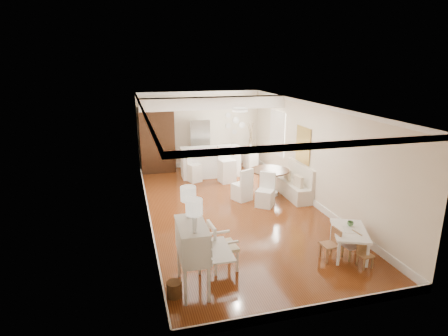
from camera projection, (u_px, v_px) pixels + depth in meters
name	position (u px, v px, depth m)	size (l,w,h in m)	color
room	(232.00, 135.00, 9.85)	(9.00, 9.04, 2.82)	brown
secretary_bureau	(193.00, 257.00, 6.43)	(0.97, 0.99, 1.24)	beige
gustavian_armchair	(223.00, 245.00, 7.14)	(0.55, 0.55, 0.95)	white
wicker_basket	(174.00, 289.00, 6.36)	(0.27, 0.27, 0.27)	brown
kids_table	(349.00, 242.00, 7.72)	(0.65, 1.09, 0.54)	white
kids_chair_a	(330.00, 244.00, 7.49)	(0.32, 0.32, 0.66)	#9B6C46
kids_chair_b	(351.00, 246.00, 7.54)	(0.27, 0.27, 0.57)	olive
kids_chair_c	(366.00, 255.00, 7.23)	(0.26, 0.26, 0.53)	#9D7147
banquette	(294.00, 181.00, 10.92)	(0.52, 1.60, 0.98)	silver
dining_table	(269.00, 182.00, 11.10)	(1.14, 1.14, 0.78)	#472916
slip_chair_near	(265.00, 190.00, 10.21)	(0.44, 0.46, 0.93)	white
slip_chair_far	(242.00, 184.00, 10.68)	(0.45, 0.47, 0.94)	white
breakfast_counter	(211.00, 162.00, 12.85)	(2.05, 0.65, 1.03)	white
bar_stool_left	(194.00, 168.00, 12.31)	(0.38, 0.38, 0.94)	white
bar_stool_right	(227.00, 164.00, 12.22)	(0.48, 0.48, 1.20)	white
pantry_cabinet	(157.00, 140.00, 13.26)	(1.20, 0.60, 2.30)	#381E11
fridge	(210.00, 144.00, 13.77)	(0.75, 0.65, 1.80)	silver
sideboard	(250.00, 160.00, 13.72)	(0.34, 0.77, 0.74)	white
pencil_cup	(350.00, 224.00, 7.81)	(0.13, 0.13, 0.10)	#52864E
branch_vase	(250.00, 147.00, 13.59)	(0.20, 0.20, 0.21)	silver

